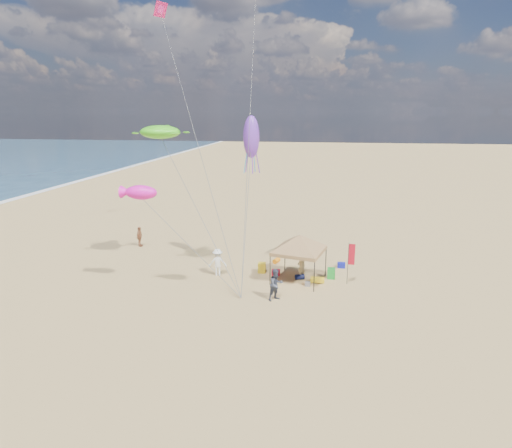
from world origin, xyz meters
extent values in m
plane|color=tan|center=(0.00, 0.00, 0.00)|extent=(280.00, 280.00, 0.00)
cylinder|color=black|center=(1.61, 5.75, 0.97)|extent=(0.06, 0.06, 1.94)
cylinder|color=black|center=(4.44, 5.06, 0.97)|extent=(0.06, 0.06, 1.94)
cylinder|color=black|center=(0.93, 2.92, 0.97)|extent=(0.06, 0.06, 1.94)
cylinder|color=black|center=(3.75, 2.23, 0.97)|extent=(0.06, 0.06, 1.94)
cube|color=olive|center=(2.68, 3.99, 2.06)|extent=(3.62, 3.62, 0.23)
pyramid|color=olive|center=(2.68, 3.99, 3.14)|extent=(5.72, 5.72, 0.97)
cylinder|color=black|center=(5.84, 3.91, 1.38)|extent=(0.04, 0.04, 2.76)
cube|color=red|center=(6.05, 3.89, 2.01)|extent=(0.41, 0.05, 1.38)
cube|color=#AF0E24|center=(1.10, 4.71, 0.19)|extent=(0.54, 0.38, 0.38)
cube|color=#131AA1|center=(5.56, 6.92, 0.19)|extent=(0.54, 0.38, 0.38)
cylinder|color=black|center=(2.76, 4.16, 0.18)|extent=(0.69, 0.54, 0.36)
cylinder|color=orange|center=(0.86, 7.19, 0.18)|extent=(0.54, 0.69, 0.36)
cube|color=green|center=(4.83, 4.70, 0.35)|extent=(0.50, 0.50, 0.70)
cube|color=gold|center=(0.09, 5.06, 0.35)|extent=(0.50, 0.50, 0.70)
cube|color=slate|center=(3.34, 3.11, 0.14)|extent=(0.34, 0.30, 0.28)
cube|color=yellow|center=(3.94, 3.76, 0.20)|extent=(0.90, 0.50, 0.24)
imported|color=tan|center=(2.86, 4.30, 0.84)|extent=(0.73, 0.69, 1.67)
imported|color=#3B4050|center=(1.57, 0.66, 0.96)|extent=(1.18, 1.17, 1.93)
imported|color=white|center=(-2.81, 4.07, 0.94)|extent=(1.35, 0.99, 1.87)
imported|color=#995C3A|center=(-10.80, 9.52, 0.84)|extent=(0.45, 1.00, 1.67)
ellipsoid|color=#44D01B|center=(-6.50, 4.27, 9.57)|extent=(2.85, 2.38, 0.88)
ellipsoid|color=#FB15B9|center=(-6.37, 0.45, 6.29)|extent=(2.00, 1.13, 0.86)
ellipsoid|color=purple|center=(-0.74, 5.64, 9.23)|extent=(1.09, 1.09, 2.79)
cube|color=#E41667|center=(-8.19, 10.02, 18.08)|extent=(0.93, 1.16, 0.98)
camera|label=1|loc=(4.21, -23.31, 10.84)|focal=30.75mm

